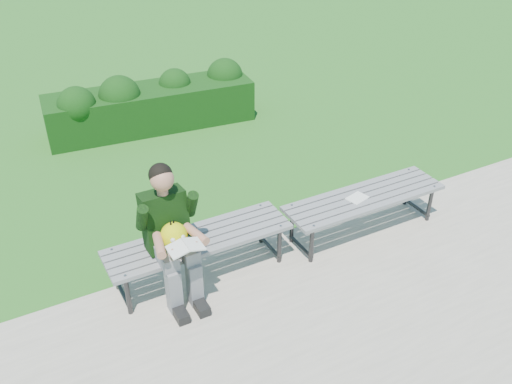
{
  "coord_description": "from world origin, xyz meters",
  "views": [
    {
      "loc": [
        -2.11,
        -4.32,
        3.7
      ],
      "look_at": [
        0.13,
        -0.14,
        0.73
      ],
      "focal_mm": 40.0,
      "sensor_mm": 36.0,
      "label": 1
    }
  ],
  "objects_px": {
    "bench_left": "(199,242)",
    "bench_right": "(364,200)",
    "hedge": "(151,102)",
    "paper_sheet": "(357,198)",
    "seated_boy": "(170,231)"
  },
  "relations": [
    {
      "from": "hedge",
      "to": "paper_sheet",
      "type": "xyz_separation_m",
      "value": [
        1.01,
        -3.64,
        0.09
      ]
    },
    {
      "from": "hedge",
      "to": "paper_sheet",
      "type": "bearing_deg",
      "value": -74.5
    },
    {
      "from": "bench_right",
      "to": "seated_boy",
      "type": "height_order",
      "value": "seated_boy"
    },
    {
      "from": "paper_sheet",
      "to": "bench_left",
      "type": "bearing_deg",
      "value": 175.16
    },
    {
      "from": "hedge",
      "to": "seated_boy",
      "type": "relative_size",
      "value": 2.32
    },
    {
      "from": "bench_left",
      "to": "bench_right",
      "type": "distance_m",
      "value": 1.85
    },
    {
      "from": "hedge",
      "to": "bench_left",
      "type": "xyz_separation_m",
      "value": [
        -0.74,
        -3.49,
        0.03
      ]
    },
    {
      "from": "bench_left",
      "to": "paper_sheet",
      "type": "bearing_deg",
      "value": -4.84
    },
    {
      "from": "bench_right",
      "to": "seated_boy",
      "type": "bearing_deg",
      "value": 178.59
    },
    {
      "from": "hedge",
      "to": "bench_right",
      "type": "distance_m",
      "value": 3.81
    },
    {
      "from": "seated_boy",
      "to": "paper_sheet",
      "type": "bearing_deg",
      "value": -1.48
    },
    {
      "from": "bench_right",
      "to": "paper_sheet",
      "type": "bearing_deg",
      "value": -180.0
    },
    {
      "from": "hedge",
      "to": "paper_sheet",
      "type": "distance_m",
      "value": 3.78
    },
    {
      "from": "bench_right",
      "to": "bench_left",
      "type": "bearing_deg",
      "value": 175.42
    },
    {
      "from": "seated_boy",
      "to": "bench_right",
      "type": "bearing_deg",
      "value": -1.41
    }
  ]
}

